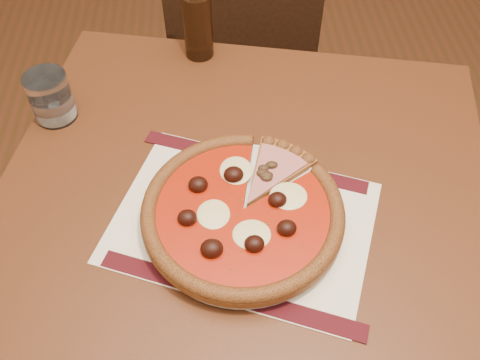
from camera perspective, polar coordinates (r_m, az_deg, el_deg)
The scene contains 8 objects.
table at distance 0.94m, azimuth 0.08°, elevation -6.03°, with size 0.95×0.95×0.75m.
chair_far at distance 1.57m, azimuth -0.21°, elevation 13.48°, with size 0.43×0.43×0.83m.
placemat at distance 0.83m, azimuth 0.29°, elevation -4.49°, with size 0.39×0.28×0.00m, color white.
plate at distance 0.82m, azimuth 0.29°, elevation -4.10°, with size 0.29×0.29×0.02m, color white.
pizza at distance 0.80m, azimuth 0.28°, elevation -3.30°, with size 0.31×0.31×0.04m.
ham_slice at distance 0.86m, azimuth 4.36°, elevation 1.17°, with size 0.12×0.14×0.02m.
water_glass at distance 1.01m, azimuth -19.55°, elevation 8.35°, with size 0.07×0.07×0.09m, color white.
bottle at distance 1.08m, azimuth -4.54°, elevation 16.46°, with size 0.06×0.06×0.19m.
Camera 1 is at (-0.88, -0.01, 1.43)m, focal length 40.00 mm.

